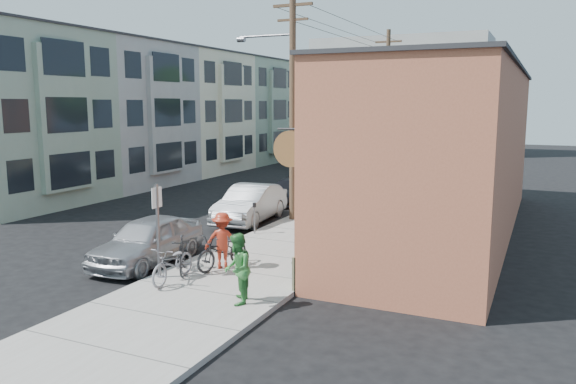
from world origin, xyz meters
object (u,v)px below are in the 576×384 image
at_px(patron_green, 237,269).
at_px(car_0, 148,240).
at_px(car_1, 250,204).
at_px(bus, 343,146).
at_px(patio_chair_a, 319,246).
at_px(utility_pole_near, 291,100).
at_px(parked_bike_a, 182,255).
at_px(car_4, 361,167).
at_px(parking_meter_near, 254,213).
at_px(car_2, 290,191).
at_px(car_3, 334,178).
at_px(parking_meter_far, 323,187).
at_px(cyclist, 223,240).
at_px(tree_leafy_far, 413,89).
at_px(tree_bare, 337,150).
at_px(tree_leafy_mid, 368,99).
at_px(parked_bike_b, 173,263).
at_px(sign_post, 158,222).
at_px(patio_chair_b, 301,261).
at_px(patron_grey, 317,238).

height_order(patron_green, car_0, patron_green).
bearing_deg(car_1, patron_green, -68.71).
bearing_deg(bus, patio_chair_a, -66.40).
distance_m(utility_pole_near, parked_bike_a, 9.86).
bearing_deg(car_4, patio_chair_a, -77.42).
distance_m(parking_meter_near, car_2, 7.95).
bearing_deg(parking_meter_near, car_3, 96.30).
bearing_deg(parking_meter_near, parking_meter_far, 90.00).
bearing_deg(parked_bike_a, cyclist, 10.71).
bearing_deg(bus, car_4, -56.45).
distance_m(cyclist, parked_bike_a, 1.32).
bearing_deg(patron_green, car_3, 170.16).
bearing_deg(utility_pole_near, tree_leafy_far, 88.95).
xyz_separation_m(tree_bare, tree_leafy_mid, (0.00, 5.35, 2.63)).
bearing_deg(cyclist, car_2, -95.60).
distance_m(patio_chair_a, car_4, 21.63).
distance_m(parking_meter_near, utility_pole_near, 5.47).
bearing_deg(tree_bare, parking_meter_far, -132.32).
distance_m(parked_bike_b, car_4, 25.05).
distance_m(sign_post, patio_chair_a, 5.36).
xyz_separation_m(tree_leafy_far, patio_chair_b, (3.30, -29.75, -5.78)).
relative_size(sign_post, tree_bare, 0.51).
height_order(cyclist, parked_bike_b, cyclist).
relative_size(utility_pole_near, tree_bare, 1.84).
bearing_deg(cyclist, bus, -98.19).
bearing_deg(car_1, tree_leafy_far, 79.39).
bearing_deg(car_2, patio_chair_a, -65.71).
bearing_deg(car_2, parking_meter_far, -12.74).
height_order(tree_leafy_far, patio_chair_a, tree_leafy_far).
relative_size(tree_bare, car_3, 1.04).
relative_size(patio_chair_a, car_2, 0.20).
bearing_deg(car_3, cyclist, -79.88).
distance_m(patron_green, bus, 34.70).
xyz_separation_m(utility_pole_near, tree_leafy_far, (0.41, 22.27, 0.96)).
height_order(parking_meter_near, parked_bike_a, parking_meter_near).
xyz_separation_m(patio_chair_b, car_1, (-5.39, 6.75, 0.23)).
relative_size(parking_meter_near, car_0, 0.27).
xyz_separation_m(sign_post, bus, (-5.64, 32.61, -0.18)).
distance_m(patron_grey, car_0, 5.60).
bearing_deg(car_1, parked_bike_b, -81.11).
distance_m(patron_grey, parked_bike_b, 4.64).
bearing_deg(car_4, tree_bare, -80.43).
relative_size(sign_post, car_0, 0.60).
distance_m(tree_bare, tree_leafy_mid, 5.96).
bearing_deg(cyclist, parking_meter_near, -94.58).
bearing_deg(parked_bike_a, car_1, 71.39).
height_order(tree_bare, car_2, tree_bare).
bearing_deg(cyclist, parking_meter_far, -104.39).
bearing_deg(patio_chair_a, bus, 122.24).
xyz_separation_m(tree_bare, patron_green, (2.75, -15.15, -1.80)).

